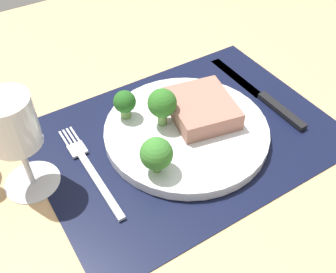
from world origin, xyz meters
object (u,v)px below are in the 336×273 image
object	(u,v)px
steak	(202,108)
knife	(263,96)
plate	(186,131)
wine_glass	(13,130)
fork	(90,169)

from	to	relation	value
steak	knife	xyz separation A→B (cm)	(12.58, -0.54, -2.76)
plate	wine_glass	distance (cm)	24.96
plate	wine_glass	size ratio (longest dim) A/B	1.69
fork	knife	bearing A→B (deg)	-0.72
steak	knife	distance (cm)	12.89
steak	fork	xyz separation A→B (cm)	(-18.90, 0.35, -2.82)
plate	knife	distance (cm)	16.06
fork	knife	size ratio (longest dim) A/B	0.83
plate	knife	size ratio (longest dim) A/B	1.09
steak	wine_glass	xyz separation A→B (cm)	(-26.44, 2.70, 6.74)
plate	steak	distance (cm)	4.28
fork	knife	xyz separation A→B (cm)	(31.48, -0.89, 0.05)
knife	steak	bearing A→B (deg)	176.16
fork	wine_glass	xyz separation A→B (cm)	(-7.54, 2.35, 9.55)
plate	fork	bearing A→B (deg)	174.74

